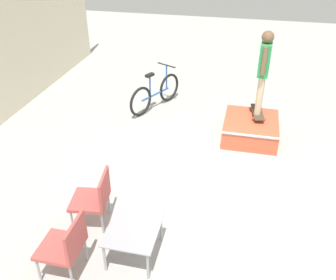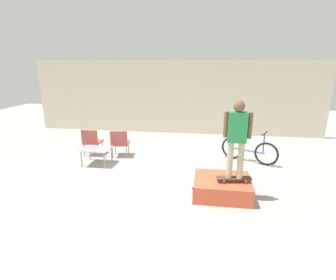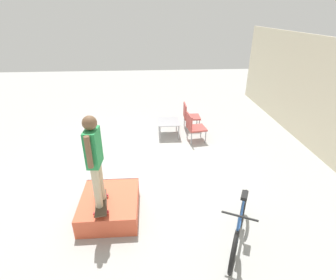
# 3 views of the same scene
# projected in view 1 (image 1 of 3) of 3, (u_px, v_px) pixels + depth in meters

# --- Properties ---
(ground_plane) EXTENTS (24.00, 24.00, 0.00)m
(ground_plane) POSITION_uv_depth(u_px,v_px,m) (220.00, 184.00, 6.42)
(ground_plane) COLOR #A8A8A3
(skate_ramp_box) EXTENTS (1.27, 1.08, 0.41)m
(skate_ramp_box) POSITION_uv_depth(u_px,v_px,m) (250.00, 129.00, 7.68)
(skate_ramp_box) COLOR #DB5638
(skate_ramp_box) RESTS_ON ground_plane
(skateboard_on_ramp) EXTENTS (0.77, 0.33, 0.07)m
(skateboard_on_ramp) POSITION_uv_depth(u_px,v_px,m) (257.00, 112.00, 7.72)
(skateboard_on_ramp) COLOR #473828
(skateboard_on_ramp) RESTS_ON skate_ramp_box
(person_skater) EXTENTS (0.57, 0.23, 1.66)m
(person_skater) POSITION_uv_depth(u_px,v_px,m) (264.00, 66.00, 7.20)
(person_skater) COLOR #C6B793
(person_skater) RESTS_ON skateboard_on_ramp
(coffee_table) EXTENTS (0.79, 0.67, 0.48)m
(coffee_table) POSITION_uv_depth(u_px,v_px,m) (133.00, 231.00, 4.89)
(coffee_table) COLOR #9E9EA3
(coffee_table) RESTS_ON ground_plane
(patio_chair_left) EXTENTS (0.52, 0.52, 0.87)m
(patio_chair_left) POSITION_uv_depth(u_px,v_px,m) (66.00, 244.00, 4.61)
(patio_chair_left) COLOR #99999E
(patio_chair_left) RESTS_ON ground_plane
(patio_chair_right) EXTENTS (0.59, 0.59, 0.87)m
(patio_chair_right) POSITION_uv_depth(u_px,v_px,m) (95.00, 197.00, 5.39)
(patio_chair_right) COLOR #99999E
(patio_chair_right) RESTS_ON ground_plane
(bicycle) EXTENTS (1.57, 0.83, 0.96)m
(bicycle) POSITION_uv_depth(u_px,v_px,m) (156.00, 93.00, 8.76)
(bicycle) COLOR black
(bicycle) RESTS_ON ground_plane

